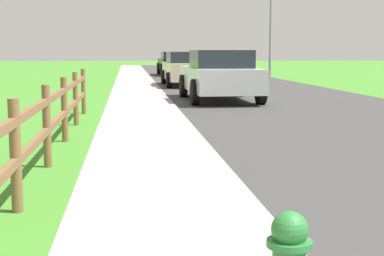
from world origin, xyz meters
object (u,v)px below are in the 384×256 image
parked_suv_silver (220,75)px  parked_car_beige (187,69)px  parked_car_black (175,63)px  street_lamp (273,10)px

parked_suv_silver → parked_car_beige: 7.83m
parked_suv_silver → parked_car_beige: (-0.23, 7.83, -0.04)m
parked_suv_silver → parked_car_black: bearing=89.6°
parked_suv_silver → street_lamp: bearing=68.9°
parked_suv_silver → street_lamp: (4.82, 12.51, 2.89)m
parked_car_beige → street_lamp: 7.48m
parked_suv_silver → parked_car_beige: bearing=91.7°
parked_car_beige → street_lamp: bearing=42.8°
parked_car_beige → street_lamp: (5.05, 4.68, 2.92)m
parked_car_beige → street_lamp: size_ratio=0.78×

